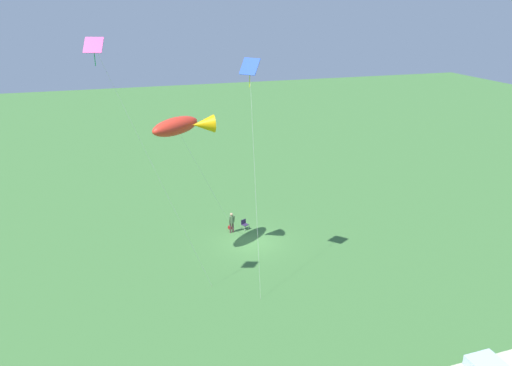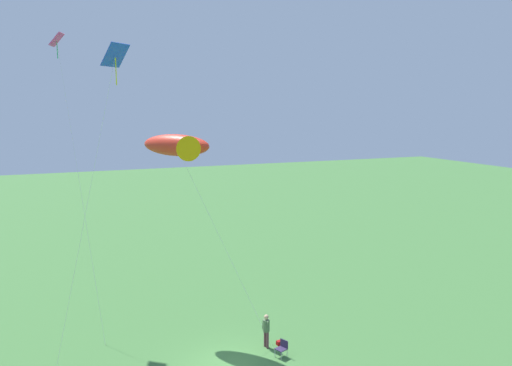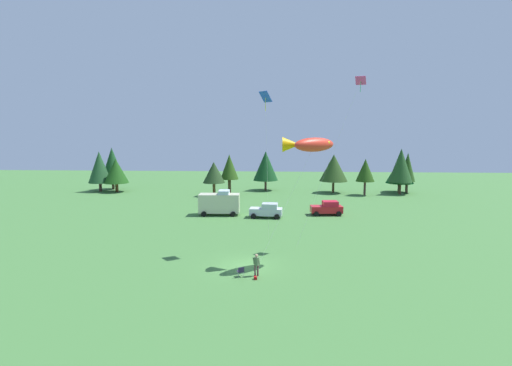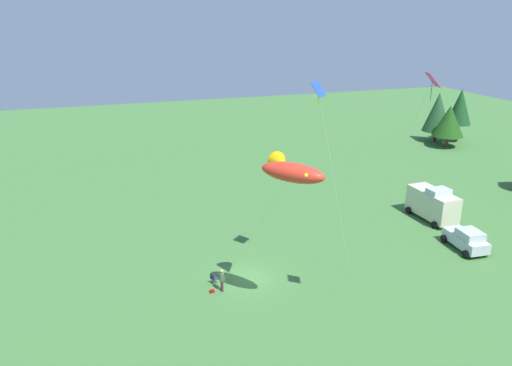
# 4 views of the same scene
# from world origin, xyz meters

# --- Properties ---
(ground_plane) EXTENTS (160.00, 160.00, 0.00)m
(ground_plane) POSITION_xyz_m (0.00, 0.00, 0.00)
(ground_plane) COLOR #3D6F35
(person_kite_flyer) EXTENTS (0.57, 0.38, 1.74)m
(person_kite_flyer) POSITION_xyz_m (1.09, -2.31, 1.02)
(person_kite_flyer) COLOR brown
(person_kite_flyer) RESTS_ON ground
(folding_chair) EXTENTS (0.63, 0.63, 0.82)m
(folding_chair) POSITION_xyz_m (-0.10, -2.65, 0.49)
(folding_chair) COLOR #2C2243
(folding_chair) RESTS_ON ground
(backpack_on_grass) EXTENTS (0.26, 0.35, 0.22)m
(backpack_on_grass) POSITION_xyz_m (1.06, -3.05, 0.11)
(backpack_on_grass) COLOR #A10F11
(backpack_on_grass) RESTS_ON ground
(van_camper_beige) EXTENTS (5.46, 2.73, 3.34)m
(van_camper_beige) POSITION_xyz_m (-5.18, 20.41, 1.64)
(van_camper_beige) COLOR beige
(van_camper_beige) RESTS_ON ground
(car_silver_compact) EXTENTS (4.33, 2.48, 1.89)m
(car_silver_compact) POSITION_xyz_m (1.24, 19.02, 0.95)
(car_silver_compact) COLOR silver
(car_silver_compact) RESTS_ON ground
(kite_large_fish) EXTENTS (6.96, 5.49, 10.71)m
(kite_large_fish) POSITION_xyz_m (5.21, 1.03, 10.09)
(kite_large_fish) COLOR red
(kite_large_fish) RESTS_ON ground
(kite_diamond_blue) EXTENTS (1.28, 3.89, 14.76)m
(kite_diamond_blue) POSITION_xyz_m (1.53, 4.61, 13.91)
(kite_diamond_blue) COLOR blue
(kite_diamond_blue) RESTS_ON ground
(kite_diamond_rainbow) EXTENTS (6.50, 1.86, 16.29)m
(kite_diamond_rainbow) POSITION_xyz_m (10.14, 6.57, 15.26)
(kite_diamond_rainbow) COLOR #DC3E91
(kite_diamond_rainbow) RESTS_ON ground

